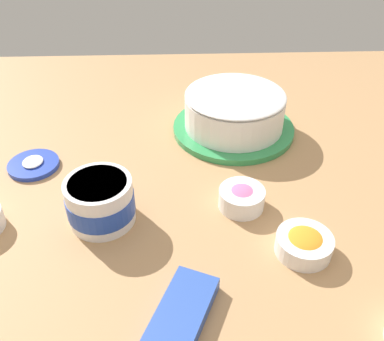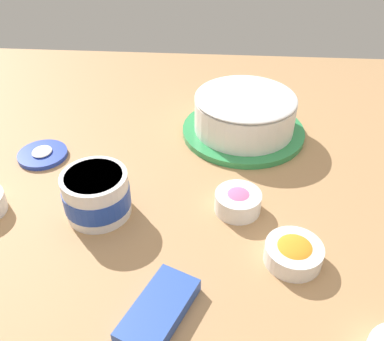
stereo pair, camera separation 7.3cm
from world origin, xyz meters
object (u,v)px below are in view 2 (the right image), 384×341
Objects in this scene: frosting_tub at (96,194)px; frosting_tub_lid at (43,154)px; frosted_cake at (244,115)px; candy_box_upper at (159,310)px; sprinkle_bowl_pink at (238,201)px; sprinkle_bowl_orange at (294,252)px.

frosting_tub_lid is (-0.16, -0.16, -0.04)m from frosting_tub.
frosted_cake is 2.09× the size of candy_box_upper.
frosted_cake is 0.26m from sprinkle_bowl_pink.
candy_box_upper is (0.37, 0.30, 0.01)m from frosting_tub_lid.
frosted_cake is at bearing 176.47° from sprinkle_bowl_pink.
frosting_tub reaches higher than sprinkle_bowl_orange.
frosting_tub_lid is 0.56m from sprinkle_bowl_orange.
frosting_tub reaches higher than sprinkle_bowl_pink.
frosted_cake is at bearing -171.18° from candy_box_upper.
frosted_cake is 0.51m from candy_box_upper.
frosted_cake is 2.69× the size of frosting_tub_lid.
frosted_cake is 3.32× the size of sprinkle_bowl_pink.
candy_box_upper is (0.12, -0.20, -0.01)m from sprinkle_bowl_orange.
frosting_tub_lid is at bearing -108.38° from sprinkle_bowl_pink.
sprinkle_bowl_pink is (-0.02, 0.25, -0.02)m from frosting_tub.
sprinkle_bowl_orange is 0.23m from candy_box_upper.
sprinkle_bowl_pink reaches higher than candy_box_upper.
frosting_tub is at bearing -122.68° from candy_box_upper.
candy_box_upper reaches higher than frosting_tub_lid.
frosting_tub_lid is 0.48m from candy_box_upper.
sprinkle_bowl_pink is 0.26m from candy_box_upper.
frosting_tub_lid is 1.13× the size of sprinkle_bowl_orange.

